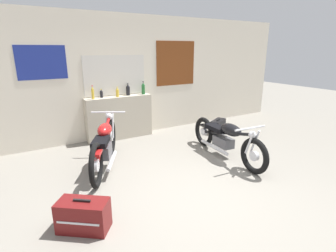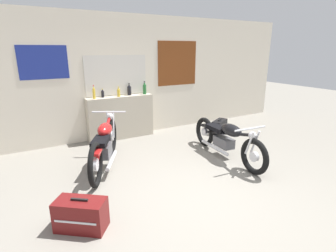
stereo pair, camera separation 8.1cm
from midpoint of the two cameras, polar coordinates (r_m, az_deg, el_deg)
The scene contains 12 objects.
ground_plane at distance 3.87m, azimuth 6.19°, elevation -15.44°, with size 24.00×24.00×0.00m, color gray.
wall_back at distance 6.22m, azimuth -11.68°, elevation 10.30°, with size 10.00×0.07×2.80m.
sill_counter at distance 6.21m, azimuth -10.85°, elevation 1.81°, with size 1.53×0.28×1.00m.
bottle_leftmost at distance 5.87m, azimuth -16.46°, elevation 6.89°, with size 0.06×0.06×0.30m.
bottle_left_center at distance 6.02m, azimuth -14.68°, elevation 6.81°, with size 0.06×0.06×0.19m.
bottle_center at distance 6.04m, azimuth -11.34°, elevation 7.19°, with size 0.07×0.07×0.23m.
bottle_right_center at distance 6.21m, azimuth -9.07°, elevation 7.75°, with size 0.09×0.09×0.27m.
bottle_rightmost at distance 6.31m, azimuth -5.78°, elevation 8.12°, with size 0.08×0.08×0.30m.
motorcycle_red at distance 4.73m, azimuth -14.11°, elevation -3.91°, with size 1.07×1.87×0.89m.
motorcycle_black at distance 5.13m, azimuth 12.03°, elevation -2.64°, with size 0.64×2.13×0.77m.
hard_case_black at distance 6.69m, azimuth 10.47°, elevation -0.07°, with size 0.57×0.44×0.35m.
hard_case_darkred at distance 3.36m, azimuth -18.62°, elevation -17.99°, with size 0.64×0.58×0.39m.
Camera 1 is at (-2.04, -2.59, 2.04)m, focal length 28.00 mm.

